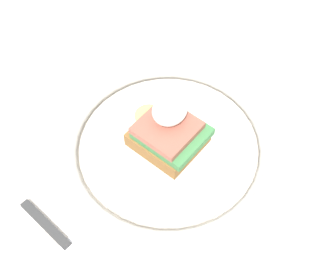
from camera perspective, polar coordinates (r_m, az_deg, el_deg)
dining_table at (r=0.72m, az=0.91°, el=-6.56°), size 0.96×0.84×0.72m
plate at (r=0.61m, az=0.00°, el=-1.46°), size 0.28×0.28×0.02m
sandwich at (r=0.58m, az=0.00°, el=0.64°), size 0.08×0.12×0.08m
fork at (r=0.71m, az=10.00°, el=7.47°), size 0.02×0.15×0.00m
knife at (r=0.57m, az=-14.18°, el=-13.78°), size 0.02×0.19×0.01m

